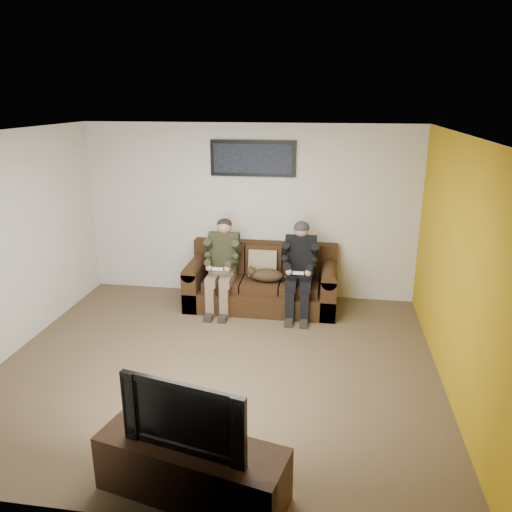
% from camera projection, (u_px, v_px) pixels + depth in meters
% --- Properties ---
extents(floor, '(5.00, 5.00, 0.00)m').
position_uv_depth(floor, '(218.00, 364.00, 5.77)').
color(floor, brown).
rests_on(floor, ground).
extents(ceiling, '(5.00, 5.00, 0.00)m').
position_uv_depth(ceiling, '(212.00, 134.00, 4.97)').
color(ceiling, silver).
rests_on(ceiling, ground).
extents(wall_back, '(5.00, 0.00, 5.00)m').
position_uv_depth(wall_back, '(249.00, 212.00, 7.49)').
color(wall_back, beige).
rests_on(wall_back, ground).
extents(wall_front, '(5.00, 0.00, 5.00)m').
position_uv_depth(wall_front, '(137.00, 363.00, 3.25)').
color(wall_front, beige).
rests_on(wall_front, ground).
extents(wall_left, '(0.00, 4.50, 4.50)m').
position_uv_depth(wall_left, '(3.00, 248.00, 5.73)').
color(wall_left, beige).
rests_on(wall_left, ground).
extents(wall_right, '(0.00, 4.50, 4.50)m').
position_uv_depth(wall_right, '(458.00, 269.00, 5.01)').
color(wall_right, beige).
rests_on(wall_right, ground).
extents(accent_wall_right, '(0.00, 4.50, 4.50)m').
position_uv_depth(accent_wall_right, '(457.00, 269.00, 5.01)').
color(accent_wall_right, '#BE9313').
rests_on(accent_wall_right, ground).
extents(sofa, '(2.16, 0.93, 0.88)m').
position_uv_depth(sofa, '(262.00, 283.00, 7.35)').
color(sofa, '#321E0F').
rests_on(sofa, ground).
extents(throw_pillow, '(0.41, 0.20, 0.41)m').
position_uv_depth(throw_pillow, '(263.00, 263.00, 7.30)').
color(throw_pillow, '#8C795C').
rests_on(throw_pillow, sofa).
extents(throw_blanket, '(0.44, 0.22, 0.08)m').
position_uv_depth(throw_blanket, '(222.00, 240.00, 7.53)').
color(throw_blanket, tan).
rests_on(throw_blanket, sofa).
extents(person_left, '(0.51, 0.87, 1.29)m').
position_uv_depth(person_left, '(222.00, 260.00, 7.14)').
color(person_left, '#7C614D').
rests_on(person_left, sofa).
extents(person_right, '(0.51, 0.86, 1.30)m').
position_uv_depth(person_right, '(300.00, 263.00, 6.98)').
color(person_right, black).
rests_on(person_right, sofa).
extents(cat, '(0.66, 0.26, 0.24)m').
position_uv_depth(cat, '(266.00, 275.00, 7.10)').
color(cat, '#48321C').
rests_on(cat, sofa).
extents(framed_poster, '(1.25, 0.05, 0.52)m').
position_uv_depth(framed_poster, '(253.00, 158.00, 7.20)').
color(framed_poster, black).
rests_on(framed_poster, wall_back).
extents(tv_stand, '(1.55, 0.80, 0.46)m').
position_uv_depth(tv_stand, '(192.00, 469.00, 3.83)').
color(tv_stand, '#321E10').
rests_on(tv_stand, ground).
extents(television, '(1.00, 0.35, 0.57)m').
position_uv_depth(television, '(189.00, 411.00, 3.67)').
color(television, black).
rests_on(television, tv_stand).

